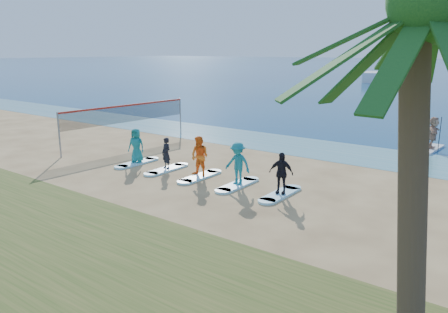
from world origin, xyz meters
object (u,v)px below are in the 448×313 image
Objects in this scene: student_0 at (136,145)px; student_1 at (166,153)px; boat_offshore_a at (371,82)px; student_2 at (200,156)px; surfboard_1 at (167,169)px; surfboard_0 at (137,163)px; paddleboard at (431,149)px; volleyball_net at (127,114)px; surfboard_2 at (200,177)px; surfboard_3 at (238,185)px; paddleboarder at (433,133)px; student_3 at (238,163)px; palm_tree at (433,3)px; surfboard_4 at (280,194)px; student_4 at (281,173)px.

student_1 is (2.11, 0.00, -0.11)m from student_0.
boat_offshore_a is 68.83m from student_2.
surfboard_0 is at bearing 180.00° from surfboard_1.
paddleboard is 1.36× the size of surfboard_0.
volleyball_net is 4.12× the size of surfboard_2.
surfboard_3 is (16.72, -67.25, 0.04)m from boat_offshore_a.
surfboard_0 is 2.26m from student_1.
student_3 is at bearing 150.45° from paddleboarder.
palm_tree is 4.19× the size of paddleboarder.
paddleboarder is at bearing 76.35° from surfboard_4.
student_0 is 0.95× the size of student_2.
surfboard_3 is at bearing -108.85° from paddleboard.
palm_tree is 4.21× the size of student_2.
student_0 reaches higher than student_4.
paddleboard is 1.36× the size of surfboard_2.
student_0 is at bearing 177.88° from student_2.
surfboard_0 is at bearing -129.06° from paddleboard.
student_2 is 2.32m from surfboard_3.
surfboard_0 is 1.26× the size of student_0.
palm_tree is 0.87× the size of boat_offshore_a.
student_2 reaches higher than student_4.
student_3 is 0.83× the size of surfboard_4.
surfboard_2 is 2.32m from student_3.
student_3 is at bearing -108.85° from paddleboard.
surfboard_0 is (-11.48, -12.48, -0.01)m from paddleboard.
student_4 is at bearing -21.80° from student_0.
paddleboarder is 13.50m from student_3.
surfboard_3 is (-5.14, -12.48, -1.00)m from paddleboarder.
surfboard_4 is (18.83, -67.25, 0.04)m from boat_offshore_a.
student_3 is 2.32m from surfboard_4.
paddleboard is at bearing 59.83° from surfboard_2.
volleyball_net is 4.12× the size of surfboard_3.
surfboard_0 is at bearing -36.07° from volleyball_net.
student_3 is at bearing 0.00° from surfboard_2.
paddleboarder reaches higher than student_3.
paddleboard is at bearing -0.00° from paddleboarder.
surfboard_3 is at bearing 10.91° from student_1.
student_1 is (12.50, -67.25, 0.85)m from boat_offshore_a.
student_2 is at bearing 167.81° from student_4.
surfboard_4 is 1.30× the size of student_4.
volleyball_net is 6.86m from student_1.
surfboard_1 is at bearing 0.00° from surfboard_0.
palm_tree is 12.57m from surfboard_3.
student_2 is at bearing -19.53° from volleyball_net.
volleyball_net reaches higher than student_2.
paddleboard is 1.64× the size of student_3.
paddleboard is 12.84m from surfboard_4.
surfboard_3 is (10.35, -2.92, -1.86)m from volleyball_net.
student_1 is 0.83× the size of student_2.
surfboard_1 is 1.00× the size of surfboard_3.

